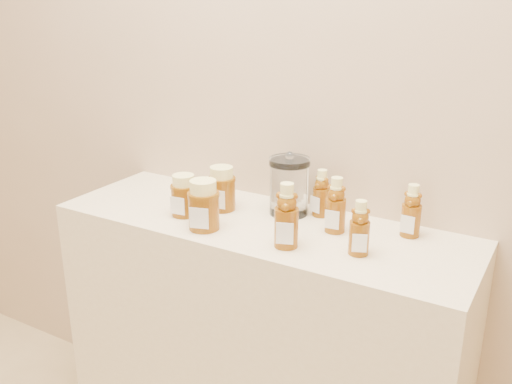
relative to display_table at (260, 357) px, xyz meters
The scene contains 11 objects.
wall_back 0.92m from the display_table, 90.00° to the left, with size 3.50×0.02×2.70m, color tan.
display_table is the anchor object (origin of this frame).
bear_bottle_back_left 0.56m from the display_table, 46.68° to the left, with size 0.05×0.05×0.16m, color #673408, non-canonical shape.
bear_bottle_back_mid 0.58m from the display_table, 12.85° to the left, with size 0.06×0.06×0.17m, color #673408, non-canonical shape.
bear_bottle_back_right 0.67m from the display_table, 17.19° to the left, with size 0.05×0.05×0.16m, color #673408, non-canonical shape.
bear_bottle_front_left 0.57m from the display_table, 37.49° to the right, with size 0.07×0.07×0.19m, color #673408, non-canonical shape.
bear_bottle_front_right 0.62m from the display_table, ahead, with size 0.05×0.05×0.16m, color #673408, non-canonical shape.
honey_jar_left 0.56m from the display_table, 163.80° to the right, with size 0.08×0.08×0.12m, color #673408, non-canonical shape.
honey_jar_back 0.54m from the display_table, 168.12° to the left, with size 0.08×0.08×0.13m, color #673408, non-canonical shape.
honey_jar_front 0.54m from the display_table, 133.25° to the right, with size 0.09×0.09×0.14m, color #673408, non-canonical shape.
glass_canister 0.55m from the display_table, 69.03° to the left, with size 0.12×0.12×0.18m, color white, non-canonical shape.
Camera 1 is at (0.74, 0.27, 1.52)m, focal length 40.00 mm.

